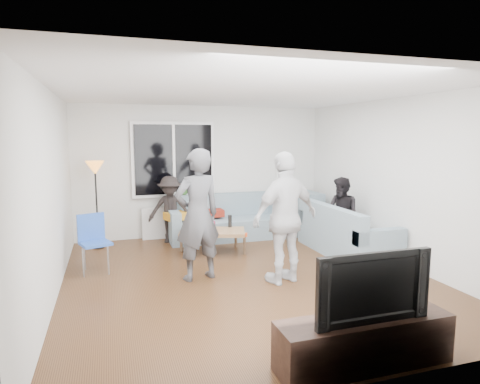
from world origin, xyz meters
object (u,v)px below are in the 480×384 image
object	(u,v)px
sofa_back_section	(227,217)
floor_lamp	(97,205)
coffee_table	(212,242)
player_right	(286,218)
player_left	(198,215)
tv_console	(364,342)
spectator_right	(342,215)
television	(367,284)
spectator_back	(170,209)
side_chair	(95,244)
sofa_right_section	(347,229)

from	to	relation	value
sofa_back_section	floor_lamp	size ratio (longest dim) A/B	1.47
coffee_table	player_right	xyz separation A→B (m)	(0.61, -1.68, 0.70)
player_left	tv_console	xyz separation A→B (m)	(0.92, -2.64, -0.70)
coffee_table	spectator_right	xyz separation A→B (m)	(2.18, -0.56, 0.45)
player_left	spectator_right	distance (m)	2.78
television	player_left	bearing A→B (deg)	109.27
player_left	tv_console	world-z (taller)	player_left
player_right	spectator_back	world-z (taller)	player_right
floor_lamp	player_right	bearing A→B (deg)	-46.46
sofa_back_section	floor_lamp	xyz separation A→B (m)	(-2.42, 0.02, 0.36)
player_left	side_chair	bearing A→B (deg)	-42.34
sofa_right_section	player_left	world-z (taller)	player_left
sofa_back_section	player_right	bearing A→B (deg)	-88.20
side_chair	coffee_table	bearing A→B (deg)	-5.05
sofa_right_section	spectator_right	size ratio (longest dim) A/B	1.54
sofa_right_section	player_left	distance (m)	2.77
coffee_table	television	bearing A→B (deg)	-83.76
side_chair	player_left	xyz separation A→B (m)	(1.38, -0.74, 0.49)
spectator_back	tv_console	xyz separation A→B (m)	(1.00, -4.80, -0.41)
player_left	player_right	world-z (taller)	player_left
player_right	spectator_right	xyz separation A→B (m)	(1.57, 1.12, -0.25)
side_chair	player_right	bearing A→B (deg)	-44.85
side_chair	floor_lamp	xyz separation A→B (m)	(0.00, 1.42, 0.35)
side_chair	floor_lamp	bearing A→B (deg)	71.06
player_left	coffee_table	bearing A→B (deg)	-126.97
spectator_right	television	size ratio (longest dim) A/B	1.21
spectator_back	sofa_back_section	bearing A→B (deg)	13.14
side_chair	television	world-z (taller)	television
tv_console	spectator_back	bearing A→B (deg)	101.76
television	floor_lamp	bearing A→B (deg)	115.71
floor_lamp	spectator_right	xyz separation A→B (m)	(4.07, -1.51, -0.13)
floor_lamp	tv_console	size ratio (longest dim) A/B	0.97
floor_lamp	tv_console	bearing A→B (deg)	-64.29
coffee_table	television	size ratio (longest dim) A/B	1.02
spectator_back	television	world-z (taller)	spectator_back
sofa_back_section	side_chair	bearing A→B (deg)	-149.96
coffee_table	player_left	bearing A→B (deg)	-112.64
side_chair	floor_lamp	distance (m)	1.46
sofa_back_section	spectator_back	world-z (taller)	spectator_back
spectator_back	sofa_right_section	bearing A→B (deg)	-16.72
sofa_back_section	spectator_right	xyz separation A→B (m)	(1.65, -1.49, 0.23)
player_right	spectator_right	bearing A→B (deg)	-160.72
spectator_right	spectator_back	size ratio (longest dim) A/B	1.03
sofa_back_section	player_right	size ratio (longest dim) A/B	1.27
floor_lamp	spectator_right	size ratio (longest dim) A/B	1.20
floor_lamp	spectator_back	xyz separation A→B (m)	(1.31, 0.01, -0.15)
sofa_back_section	tv_console	size ratio (longest dim) A/B	1.44
spectator_right	television	bearing A→B (deg)	-41.37
side_chair	tv_console	world-z (taller)	side_chair
coffee_table	spectator_back	distance (m)	1.20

